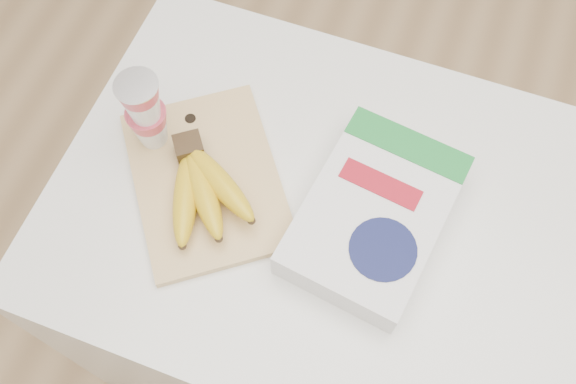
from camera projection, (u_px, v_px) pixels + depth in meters
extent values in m
plane|color=tan|center=(331.00, 329.00, 1.82)|extent=(4.00, 4.00, 0.00)
cube|color=white|center=(341.00, 286.00, 1.46)|extent=(1.07, 0.71, 0.80)
cube|color=#E5B87D|center=(207.00, 179.00, 1.12)|extent=(0.40, 0.41, 0.02)
cube|color=#382816|center=(189.00, 147.00, 1.11)|extent=(0.06, 0.06, 0.03)
ellipsoid|color=gold|center=(186.00, 197.00, 1.08)|extent=(0.11, 0.19, 0.06)
sphere|color=#382816|center=(182.00, 246.00, 1.04)|extent=(0.01, 0.01, 0.01)
ellipsoid|color=gold|center=(204.00, 192.00, 1.07)|extent=(0.15, 0.17, 0.06)
sphere|color=#382816|center=(219.00, 239.00, 1.04)|extent=(0.01, 0.01, 0.01)
ellipsoid|color=gold|center=(220.00, 183.00, 1.07)|extent=(0.18, 0.13, 0.06)
sphere|color=#382816|center=(251.00, 221.00, 1.04)|extent=(0.01, 0.01, 0.01)
cylinder|color=silver|center=(136.00, 85.00, 1.00)|extent=(0.07, 0.07, 0.00)
cube|color=white|center=(374.00, 215.00, 1.06)|extent=(0.26, 0.34, 0.07)
cube|color=#1B7D30|center=(409.00, 144.00, 1.08)|extent=(0.22, 0.09, 0.00)
cylinder|color=#121743|center=(383.00, 249.00, 1.00)|extent=(0.12, 0.12, 0.00)
cube|color=#A31220|center=(381.00, 184.00, 1.05)|extent=(0.14, 0.06, 0.00)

